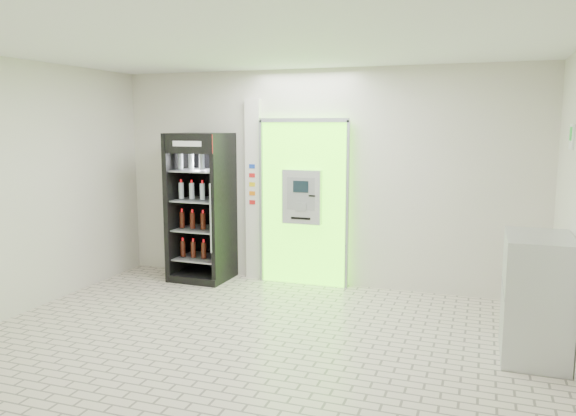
% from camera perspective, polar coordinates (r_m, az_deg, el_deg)
% --- Properties ---
extents(ground, '(6.00, 6.00, 0.00)m').
position_cam_1_polar(ground, '(5.89, -3.81, -13.92)').
color(ground, beige).
rests_on(ground, ground).
extents(room_shell, '(6.00, 6.00, 6.00)m').
position_cam_1_polar(room_shell, '(5.46, -4.00, 4.25)').
color(room_shell, silver).
rests_on(room_shell, ground).
extents(atm_assembly, '(1.30, 0.24, 2.33)m').
position_cam_1_polar(atm_assembly, '(7.86, 1.65, 0.64)').
color(atm_assembly, '#5EF618').
rests_on(atm_assembly, ground).
extents(pillar, '(0.22, 0.11, 2.60)m').
position_cam_1_polar(pillar, '(8.14, -3.51, 1.82)').
color(pillar, silver).
rests_on(pillar, ground).
extents(beverage_cooler, '(0.82, 0.76, 2.12)m').
position_cam_1_polar(beverage_cooler, '(8.20, -8.77, -0.20)').
color(beverage_cooler, black).
rests_on(beverage_cooler, ground).
extents(steel_cabinet, '(0.60, 0.90, 1.20)m').
position_cam_1_polar(steel_cabinet, '(5.96, 23.90, -8.26)').
color(steel_cabinet, '#B7BABF').
rests_on(steel_cabinet, ground).
extents(exit_sign, '(0.02, 0.22, 0.26)m').
position_cam_1_polar(exit_sign, '(6.46, 26.87, 6.50)').
color(exit_sign, white).
rests_on(exit_sign, room_shell).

